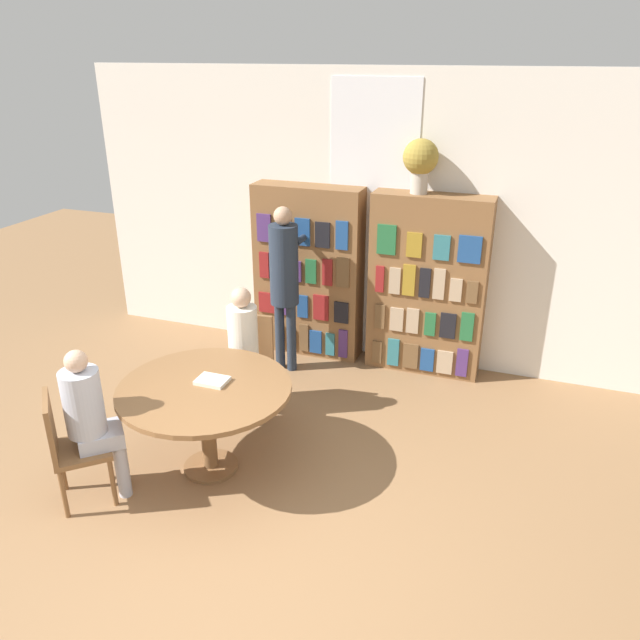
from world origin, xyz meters
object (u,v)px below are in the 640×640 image
(seated_reader_left, at_px, (242,346))
(reading_table, at_px, (205,399))
(flower_vase, at_px, (421,160))
(librarian_standing, at_px, (284,274))
(bookshelf_left, at_px, (308,272))
(seated_reader_right, at_px, (91,415))
(chair_left_side, at_px, (250,358))
(chair_near_camera, at_px, (70,444))
(bookshelf_right, at_px, (427,286))

(seated_reader_left, bearing_deg, reading_table, 90.00)
(flower_vase, height_order, librarian_standing, flower_vase)
(bookshelf_left, relative_size, seated_reader_right, 1.51)
(reading_table, xyz_separation_m, chair_left_side, (-0.11, 1.00, -0.15))
(reading_table, relative_size, chair_left_side, 1.50)
(bookshelf_left, xyz_separation_m, seated_reader_right, (-0.60, -2.87, -0.22))
(bookshelf_left, distance_m, seated_reader_left, 1.50)
(chair_near_camera, bearing_deg, seated_reader_left, 114.16)
(seated_reader_right, bearing_deg, bookshelf_left, 125.94)
(chair_near_camera, xyz_separation_m, librarian_standing, (0.66, 2.49, 0.56))
(bookshelf_right, xyz_separation_m, flower_vase, (-0.15, 0.00, 1.25))
(chair_left_side, height_order, seated_reader_left, seated_reader_left)
(bookshelf_right, relative_size, chair_near_camera, 2.07)
(librarian_standing, bearing_deg, bookshelf_left, 82.50)
(chair_left_side, height_order, librarian_standing, librarian_standing)
(chair_near_camera, xyz_separation_m, seated_reader_left, (0.66, 1.51, 0.21))
(chair_near_camera, bearing_deg, seated_reader_right, 90.00)
(librarian_standing, bearing_deg, chair_near_camera, -104.89)
(bookshelf_right, relative_size, chair_left_side, 2.07)
(bookshelf_right, xyz_separation_m, librarian_standing, (-1.36, -0.50, 0.14))
(bookshelf_left, height_order, seated_reader_right, bookshelf_left)
(flower_vase, height_order, seated_reader_left, flower_vase)
(bookshelf_left, distance_m, flower_vase, 1.69)
(reading_table, distance_m, seated_reader_right, 0.83)
(bookshelf_right, relative_size, seated_reader_left, 1.49)
(bookshelf_left, bearing_deg, chair_near_camera, -103.68)
(flower_vase, relative_size, reading_table, 0.38)
(bookshelf_right, bearing_deg, chair_near_camera, -123.98)
(chair_near_camera, bearing_deg, flower_vase, 105.73)
(bookshelf_left, distance_m, seated_reader_right, 2.94)
(seated_reader_right, bearing_deg, bookshelf_right, 104.39)
(reading_table, relative_size, librarian_standing, 0.77)
(bookshelf_right, xyz_separation_m, chair_left_side, (-1.38, -1.31, -0.42))
(flower_vase, xyz_separation_m, seated_reader_right, (-1.74, -2.88, -1.47))
(bookshelf_right, relative_size, seated_reader_right, 1.51)
(flower_vase, bearing_deg, bookshelf_left, -179.77)
(flower_vase, distance_m, reading_table, 2.99)
(flower_vase, relative_size, seated_reader_right, 0.42)
(chair_near_camera, distance_m, seated_reader_right, 0.27)
(flower_vase, distance_m, chair_near_camera, 3.91)
(flower_vase, bearing_deg, reading_table, -115.83)
(seated_reader_left, bearing_deg, flower_vase, -135.47)
(bookshelf_left, bearing_deg, librarian_standing, -97.50)
(reading_table, bearing_deg, seated_reader_right, -137.67)
(flower_vase, bearing_deg, seated_reader_right, -121.12)
(bookshelf_left, relative_size, seated_reader_left, 1.49)
(flower_vase, bearing_deg, librarian_standing, -157.26)
(flower_vase, xyz_separation_m, librarian_standing, (-1.21, -0.51, -1.11))
(chair_near_camera, xyz_separation_m, seated_reader_right, (0.13, 0.12, 0.20))
(bookshelf_right, height_order, seated_reader_right, bookshelf_right)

